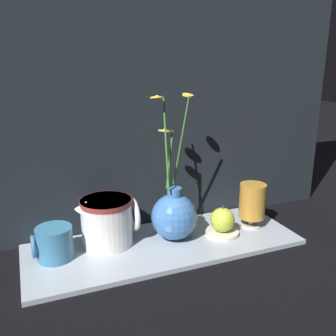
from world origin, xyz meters
TOP-DOWN VIEW (x-y plane):
  - ground_plane at (0.00, 0.00)m, footprint 6.00×6.00m
  - shelf at (0.00, 0.00)m, footprint 0.71×0.26m
  - backdrop_wall at (0.00, 0.14)m, footprint 1.21×0.02m
  - vase_with_flowers at (0.03, 0.01)m, footprint 0.13×0.12m
  - yellow_mug at (-0.27, 0.02)m, footprint 0.10×0.09m
  - ceramic_pitcher at (-0.14, 0.05)m, footprint 0.16×0.13m
  - tea_glass at (0.27, -0.00)m, footprint 0.07×0.07m
  - saucer_plate at (0.16, -0.02)m, footprint 0.09×0.09m
  - orange_fruit at (0.16, -0.02)m, footprint 0.07×0.07m

SIDE VIEW (x-z plane):
  - ground_plane at x=0.00m, z-range 0.00..0.00m
  - shelf at x=0.00m, z-range 0.00..0.01m
  - saucer_plate at x=0.16m, z-range 0.01..0.02m
  - yellow_mug at x=-0.27m, z-range 0.01..0.09m
  - orange_fruit at x=0.16m, z-range 0.02..0.09m
  - vase_with_flowers at x=0.03m, z-range -0.11..0.27m
  - ceramic_pitcher at x=-0.14m, z-range 0.01..0.15m
  - tea_glass at x=0.27m, z-range 0.02..0.15m
  - backdrop_wall at x=0.00m, z-range 0.00..1.10m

